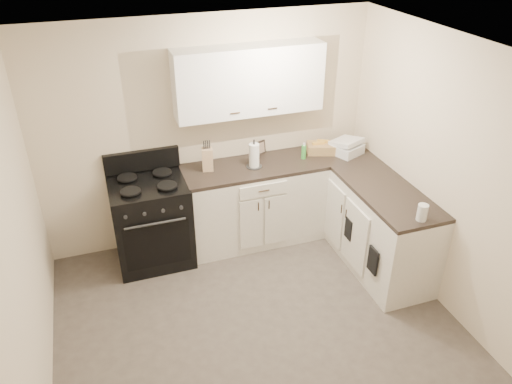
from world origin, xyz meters
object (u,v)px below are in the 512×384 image
object	(u,v)px
wicker_basket	(321,148)
paper_towel	(254,156)
stove	(152,223)
knife_block	(208,159)
countertop_grill	(347,149)

from	to	relation	value
wicker_basket	paper_towel	bearing A→B (deg)	-173.60
stove	wicker_basket	size ratio (longest dim) A/B	2.97
knife_block	countertop_grill	world-z (taller)	knife_block
stove	paper_towel	size ratio (longest dim) A/B	3.56
knife_block	wicker_basket	world-z (taller)	knife_block
countertop_grill	knife_block	bearing A→B (deg)	152.10
stove	countertop_grill	xyz separation A→B (m)	(2.24, -0.02, 0.54)
stove	knife_block	distance (m)	0.90
paper_towel	wicker_basket	bearing A→B (deg)	6.40
countertop_grill	stove	bearing A→B (deg)	155.53
knife_block	paper_towel	world-z (taller)	paper_towel
knife_block	paper_towel	size ratio (longest dim) A/B	0.93
paper_towel	wicker_basket	world-z (taller)	paper_towel
paper_towel	wicker_basket	size ratio (longest dim) A/B	0.83
knife_block	countertop_grill	bearing A→B (deg)	8.15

